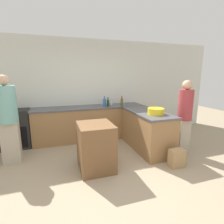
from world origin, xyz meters
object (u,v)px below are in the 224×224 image
at_px(hot_sauce_bottle, 122,101).
at_px(island_table, 96,147).
at_px(vinegar_bottle_clear, 111,102).
at_px(mixing_bowl, 156,111).
at_px(person_by_range, 8,117).
at_px(paper_bag, 177,158).
at_px(olive_oil_bottle, 122,103).
at_px(water_bottle_blue, 105,102).
at_px(range_oven, 15,129).
at_px(wine_bottle_dark, 108,103).
at_px(person_at_peninsula, 185,115).

bearing_deg(hot_sauce_bottle, island_table, -125.41).
bearing_deg(hot_sauce_bottle, vinegar_bottle_clear, 156.93).
xyz_separation_m(mixing_bowl, person_by_range, (-2.93, 0.52, -0.03)).
relative_size(mixing_bowl, paper_bag, 1.00).
bearing_deg(olive_oil_bottle, water_bottle_blue, 166.77).
bearing_deg(paper_bag, hot_sauce_bottle, 99.31).
distance_m(range_oven, water_bottle_blue, 2.33).
distance_m(wine_bottle_dark, hot_sauce_bottle, 0.49).
height_order(island_table, hot_sauce_bottle, hot_sauce_bottle).
bearing_deg(mixing_bowl, person_by_range, 169.88).
relative_size(wine_bottle_dark, olive_oil_bottle, 1.26).
bearing_deg(vinegar_bottle_clear, hot_sauce_bottle, -23.07).
xyz_separation_m(range_oven, person_at_peninsula, (3.63, -1.60, 0.44)).
height_order(water_bottle_blue, person_by_range, person_by_range).
xyz_separation_m(wine_bottle_dark, paper_bag, (0.80, -1.89, -0.83)).
relative_size(range_oven, vinegar_bottle_clear, 4.72).
height_order(wine_bottle_dark, hot_sauce_bottle, hot_sauce_bottle).
height_order(range_oven, person_at_peninsula, person_at_peninsula).
height_order(person_by_range, person_at_peninsula, person_by_range).
bearing_deg(range_oven, hot_sauce_bottle, -0.34).
bearing_deg(person_at_peninsula, wine_bottle_dark, 132.44).
bearing_deg(wine_bottle_dark, paper_bag, -67.09).
distance_m(mixing_bowl, paper_bag, 1.04).
distance_m(water_bottle_blue, person_by_range, 2.32).
xyz_separation_m(range_oven, person_by_range, (0.10, -0.88, 0.49)).
bearing_deg(range_oven, mixing_bowl, -24.91).
height_order(olive_oil_bottle, paper_bag, olive_oil_bottle).
bearing_deg(mixing_bowl, water_bottle_blue, 119.72).
height_order(range_oven, wine_bottle_dark, wine_bottle_dark).
relative_size(vinegar_bottle_clear, person_by_range, 0.11).
xyz_separation_m(olive_oil_bottle, person_at_peninsula, (0.90, -1.43, -0.09)).
xyz_separation_m(mixing_bowl, vinegar_bottle_clear, (-0.52, 1.51, 0.01)).
relative_size(island_table, water_bottle_blue, 3.30).
relative_size(island_table, person_at_peninsula, 0.53).
height_order(range_oven, water_bottle_blue, water_bottle_blue).
xyz_separation_m(olive_oil_bottle, paper_bag, (0.40, -1.89, -0.81)).
height_order(island_table, mixing_bowl, mixing_bowl).
bearing_deg(olive_oil_bottle, vinegar_bottle_clear, 128.82).
xyz_separation_m(range_oven, wine_bottle_dark, (2.33, -0.17, 0.55)).
bearing_deg(vinegar_bottle_clear, paper_bag, -74.08).
xyz_separation_m(range_oven, paper_bag, (3.12, -2.06, -0.28)).
xyz_separation_m(island_table, person_by_range, (-1.55, 0.74, 0.51)).
bearing_deg(range_oven, vinegar_bottle_clear, 2.37).
relative_size(vinegar_bottle_clear, person_at_peninsula, 0.12).
bearing_deg(olive_oil_bottle, person_by_range, -164.84).
bearing_deg(mixing_bowl, olive_oil_bottle, 103.80).
relative_size(mixing_bowl, wine_bottle_dark, 1.41).
bearing_deg(person_by_range, range_oven, 96.26).
bearing_deg(hot_sauce_bottle, water_bottle_blue, -175.11).
bearing_deg(range_oven, person_by_range, -83.74).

